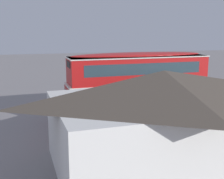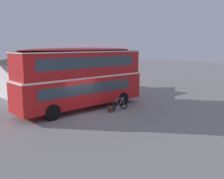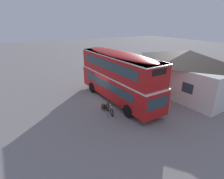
{
  "view_description": "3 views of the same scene",
  "coord_description": "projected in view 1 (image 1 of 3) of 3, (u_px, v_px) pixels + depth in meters",
  "views": [
    {
      "loc": [
        8.36,
        21.12,
        6.4
      ],
      "look_at": [
        2.33,
        -0.97,
        1.68
      ],
      "focal_mm": 46.61,
      "sensor_mm": 36.0,
      "label": 1
    },
    {
      "loc": [
        -9.83,
        -15.22,
        4.95
      ],
      "look_at": [
        3.17,
        0.24,
        1.45
      ],
      "focal_mm": 40.85,
      "sensor_mm": 36.0,
      "label": 2
    },
    {
      "loc": [
        14.84,
        -7.53,
        7.45
      ],
      "look_at": [
        2.76,
        -0.53,
        2.07
      ],
      "focal_mm": 28.81,
      "sensor_mm": 36.0,
      "label": 3
    }
  ],
  "objects": [
    {
      "name": "pub_building",
      "position": [
        163.0,
        117.0,
        13.81
      ],
      "size": [
        10.85,
        7.43,
        4.57
      ],
      "color": "silver",
      "rests_on": "ground"
    },
    {
      "name": "ground_plane",
      "position": [
        143.0,
        111.0,
        23.41
      ],
      "size": [
        120.0,
        120.0,
        0.0
      ],
      "primitive_type": "plane",
      "color": "gray"
    },
    {
      "name": "touring_bicycle",
      "position": [
        107.0,
        106.0,
        23.39
      ],
      "size": [
        1.7,
        0.52,
        0.98
      ],
      "color": "black",
      "rests_on": "ground"
    },
    {
      "name": "water_bottle_red_squeeze",
      "position": [
        97.0,
        108.0,
        23.76
      ],
      "size": [
        0.08,
        0.08,
        0.24
      ],
      "color": "#D84C33",
      "rests_on": "ground"
    },
    {
      "name": "double_decker_bus",
      "position": [
        138.0,
        81.0,
        21.5
      ],
      "size": [
        10.67,
        2.95,
        4.79
      ],
      "color": "black",
      "rests_on": "ground"
    },
    {
      "name": "backpack_on_ground",
      "position": [
        116.0,
        106.0,
        23.76
      ],
      "size": [
        0.36,
        0.34,
        0.51
      ],
      "color": "#592D19",
      "rests_on": "ground"
    },
    {
      "name": "water_bottle_blue_sports",
      "position": [
        111.0,
        108.0,
        23.83
      ],
      "size": [
        0.07,
        0.07,
        0.23
      ],
      "color": "#338CBF",
      "rests_on": "ground"
    }
  ]
}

